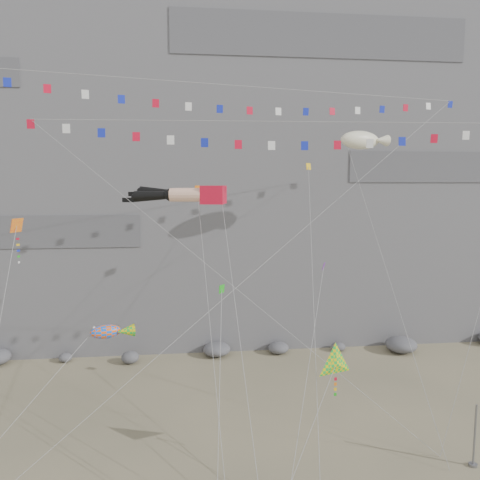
{
  "coord_description": "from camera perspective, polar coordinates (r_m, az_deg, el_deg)",
  "views": [
    {
      "loc": [
        -2.59,
        -26.09,
        16.3
      ],
      "look_at": [
        1.35,
        9.0,
        12.09
      ],
      "focal_mm": 35.0,
      "sensor_mm": 36.0,
      "label": 1
    }
  ],
  "objects": [
    {
      "name": "small_kite_b",
      "position": [
        33.51,
        10.12,
        -3.54
      ],
      "size": [
        5.86,
        12.5,
        16.68
      ],
      "color": "purple",
      "rests_on": "ground"
    },
    {
      "name": "anchor_pole_right",
      "position": [
        32.25,
        26.7,
        -20.53
      ],
      "size": [
        0.12,
        0.12,
        3.75
      ],
      "primitive_type": "cylinder",
      "color": "slate",
      "rests_on": "ground"
    },
    {
      "name": "flag_banner_lower",
      "position": [
        30.04,
        5.95,
        14.13
      ],
      "size": [
        31.19,
        5.16,
        22.72
      ],
      "color": "red",
      "rests_on": "ground"
    },
    {
      "name": "harlequin_kite",
      "position": [
        32.15,
        -25.58,
        1.53
      ],
      "size": [
        1.84,
        9.56,
        16.17
      ],
      "color": "red",
      "rests_on": "ground"
    },
    {
      "name": "small_kite_d",
      "position": [
        36.39,
        8.37,
        8.23
      ],
      "size": [
        3.89,
        16.69,
        24.04
      ],
      "color": "yellow",
      "rests_on": "ground"
    },
    {
      "name": "cliff",
      "position": [
        58.79,
        -3.95,
        15.28
      ],
      "size": [
        80.0,
        28.0,
        50.0
      ],
      "primitive_type": "cube",
      "color": "slate",
      "rests_on": "ground"
    },
    {
      "name": "fish_windsock",
      "position": [
        29.94,
        -16.11,
        -10.73
      ],
      "size": [
        9.54,
        8.04,
        12.85
      ],
      "color": "#FB590C",
      "rests_on": "ground"
    },
    {
      "name": "ground",
      "position": [
        30.87,
        -0.69,
        -25.08
      ],
      "size": [
        120.0,
        120.0,
        0.0
      ],
      "primitive_type": "plane",
      "color": "gray",
      "rests_on": "ground"
    },
    {
      "name": "flag_banner_upper",
      "position": [
        34.67,
        -0.66,
        18.29
      ],
      "size": [
        37.15,
        16.83,
        30.12
      ],
      "color": "red",
      "rests_on": "ground"
    },
    {
      "name": "blimp_windsock",
      "position": [
        40.19,
        14.43,
        11.66
      ],
      "size": [
        4.66,
        15.5,
        24.33
      ],
      "color": "#F9F4CD",
      "rests_on": "ground"
    },
    {
      "name": "delta_kite",
      "position": [
        26.74,
        11.61,
        -14.61
      ],
      "size": [
        5.86,
        5.38,
        9.32
      ],
      "color": "yellow",
      "rests_on": "ground"
    },
    {
      "name": "small_kite_c",
      "position": [
        27.29,
        -2.25,
        -6.4
      ],
      "size": [
        1.48,
        8.15,
        12.7
      ],
      "color": "green",
      "rests_on": "ground"
    },
    {
      "name": "talus_boulders",
      "position": [
        45.93,
        -2.86,
        -13.21
      ],
      "size": [
        60.0,
        3.0,
        1.2
      ],
      "primitive_type": null,
      "color": "#5F5E63",
      "rests_on": "ground"
    },
    {
      "name": "legs_kite",
      "position": [
        31.89,
        -6.61,
        5.49
      ],
      "size": [
        7.64,
        16.6,
        21.26
      ],
      "rotation": [
        0.0,
        0.0,
        -0.22
      ],
      "color": "red",
      "rests_on": "ground"
    },
    {
      "name": "small_kite_a",
      "position": [
        34.25,
        -5.18,
        5.49
      ],
      "size": [
        1.66,
        14.81,
        21.38
      ],
      "color": "orange",
      "rests_on": "ground"
    }
  ]
}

